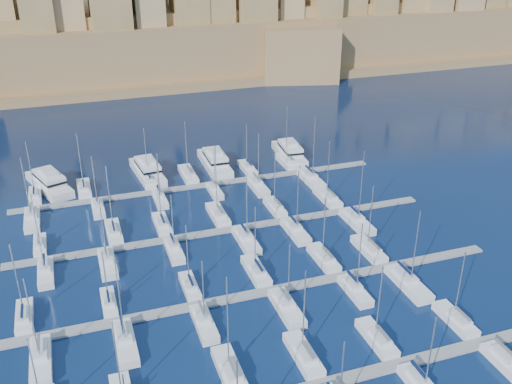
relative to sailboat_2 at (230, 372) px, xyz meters
name	(u,v)px	position (x,y,z in m)	size (l,w,h in m)	color
ground	(245,256)	(11.20, 28.35, -0.76)	(600.00, 600.00, 0.00)	black
pontoon_near	(324,384)	(11.20, -5.65, -0.56)	(84.00, 2.00, 0.40)	slate
pontoon_mid_near	(267,291)	(11.20, 16.35, -0.56)	(84.00, 2.00, 0.40)	slate
pontoon_mid_far	(229,230)	(11.20, 38.35, -0.56)	(84.00, 2.00, 0.40)	slate
pontoon_far	(202,185)	(11.20, 60.35, -0.56)	(84.00, 2.00, 0.40)	slate
sailboat_2	(230,372)	(0.00, 0.00, 0.00)	(2.86, 9.54, 15.79)	silver
sailboat_3	(304,355)	(10.64, -0.19, -0.01)	(2.75, 9.16, 14.55)	silver
sailboat_4	(377,339)	(22.05, -0.44, -0.03)	(2.59, 8.64, 13.02)	silver
sailboat_5	(456,320)	(35.52, -0.51, -0.03)	(2.55, 8.51, 12.74)	silver
sailboat_11	(508,364)	(36.26, -10.86, -0.02)	(2.59, 8.64, 13.92)	silver
sailboat_12	(24,317)	(-26.40, 21.39, -0.03)	(2.49, 8.30, 13.56)	silver
sailboat_13	(109,303)	(-13.82, 20.94, -0.07)	(2.21, 7.38, 10.17)	silver
sailboat_14	(190,286)	(-0.67, 21.11, -0.04)	(2.32, 7.72, 12.32)	silver
sailboat_15	(256,271)	(11.18, 21.85, -0.02)	(2.77, 9.23, 13.19)	silver
sailboat_16	(324,258)	(23.97, 21.83, -0.03)	(2.76, 9.20, 12.98)	silver
sailboat_17	(369,249)	(33.17, 21.92, -0.02)	(2.81, 9.38, 13.64)	silver
sailboat_18	(41,359)	(-24.04, 10.75, -0.01)	(2.83, 9.42, 14.66)	silver
sailboat_19	(125,342)	(-12.61, 10.59, 0.00)	(2.92, 9.75, 15.03)	silver
sailboat_20	(204,323)	(-0.80, 11.11, -0.04)	(2.61, 8.70, 12.30)	silver
sailboat_21	(286,307)	(12.33, 10.63, -0.02)	(2.90, 9.68, 12.82)	silver
sailboat_22	(355,290)	(24.63, 11.29, -0.03)	(2.50, 8.32, 13.78)	silver
sailboat_23	(408,283)	(34.01, 10.24, 0.00)	(3.14, 10.47, 14.87)	silver
sailboat_24	(40,246)	(-24.15, 43.02, -0.05)	(2.26, 7.55, 11.51)	silver
sailboat_25	(114,232)	(-10.59, 43.79, -0.01)	(2.73, 9.11, 14.68)	silver
sailboat_26	(162,224)	(-1.15, 43.74, -0.02)	(2.70, 9.01, 14.18)	silver
sailboat_27	(218,215)	(10.51, 44.10, 0.00)	(2.92, 9.75, 15.98)	silver
sailboat_28	(275,207)	(22.80, 43.45, -0.03)	(2.52, 8.41, 13.11)	silver
sailboat_29	(328,198)	(35.30, 44.02, -0.02)	(2.87, 9.58, 13.91)	silver
sailboat_30	(46,273)	(-23.22, 33.10, -0.03)	(2.61, 8.71, 13.53)	silver
sailboat_31	(107,263)	(-12.88, 32.78, -0.02)	(2.81, 9.37, 13.54)	silver
sailboat_32	(174,250)	(-0.85, 33.28, -0.04)	(2.51, 8.35, 12.53)	silver
sailboat_33	(246,240)	(12.79, 32.50, -0.01)	(2.98, 9.93, 14.31)	silver
sailboat_34	(295,231)	(22.98, 32.73, -0.02)	(2.84, 9.48, 14.07)	silver
sailboat_35	(357,221)	(36.14, 32.32, 0.01)	(3.09, 10.30, 16.38)	silver
sailboat_36	(35,196)	(-25.17, 65.61, -0.03)	(2.62, 8.74, 13.56)	silver
sailboat_37	(84,189)	(-14.76, 65.95, -0.01)	(2.83, 9.44, 14.17)	silver
sailboat_38	(148,180)	(-0.27, 65.88, -0.02)	(2.79, 9.30, 13.64)	silver
sailboat_39	(188,174)	(9.26, 66.29, -0.01)	(3.04, 10.12, 14.11)	silver
sailboat_40	(248,168)	(23.88, 65.51, -0.04)	(2.56, 8.54, 12.10)	silver
sailboat_41	(287,162)	(34.44, 66.02, 0.00)	(2.87, 9.58, 15.32)	silver
sailboat_42	(32,219)	(-25.67, 54.50, -0.01)	(2.98, 9.93, 14.74)	silver
sailboat_43	(98,208)	(-12.61, 55.37, -0.03)	(2.45, 8.18, 12.93)	silver
sailboat_44	(160,199)	(0.52, 55.40, -0.05)	(2.43, 8.11, 11.80)	silver
sailboat_45	(215,191)	(12.88, 55.61, -0.05)	(2.30, 7.67, 11.31)	silver
sailboat_46	(258,186)	(22.78, 54.75, -0.02)	(2.83, 9.44, 13.94)	silver
sailboat_47	(311,179)	(35.88, 54.23, 0.01)	(3.15, 10.49, 16.37)	silver
motor_yacht_a	(49,182)	(-22.03, 70.10, 0.96)	(10.64, 17.87, 5.25)	silver
motor_yacht_b	(148,170)	(0.25, 69.88, 0.96)	(6.63, 17.13, 5.25)	silver
motor_yacht_c	(215,161)	(16.89, 70.01, 0.96)	(5.35, 17.07, 5.25)	silver
motor_yacht_d	(290,152)	(36.64, 69.72, 0.96)	(6.28, 16.75, 5.25)	silver
fortified_city	(126,32)	(11.02, 183.61, 13.98)	(460.00, 108.95, 59.52)	brown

